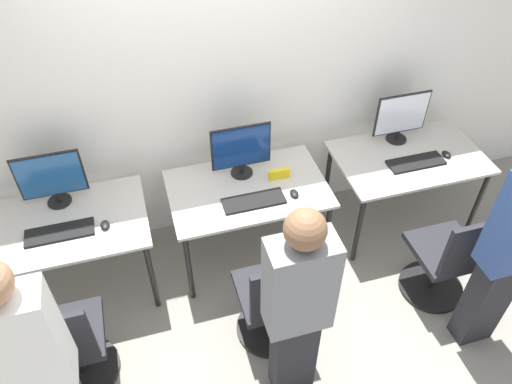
% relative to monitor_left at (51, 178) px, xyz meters
% --- Properties ---
extents(ground_plane, '(20.00, 20.00, 0.00)m').
position_rel_monitor_left_xyz_m(ground_plane, '(1.31, -0.59, -0.93)').
color(ground_plane, gray).
extents(wall_back, '(12.00, 0.05, 2.80)m').
position_rel_monitor_left_xyz_m(wall_back, '(1.31, 0.26, 0.47)').
color(wall_back, silver).
rests_on(wall_back, ground_plane).
extents(desk_left, '(1.15, 0.73, 0.71)m').
position_rel_monitor_left_xyz_m(desk_left, '(0.00, -0.22, -0.30)').
color(desk_left, '#BCB7AD').
rests_on(desk_left, ground_plane).
extents(monitor_left, '(0.44, 0.17, 0.42)m').
position_rel_monitor_left_xyz_m(monitor_left, '(0.00, 0.00, 0.00)').
color(monitor_left, black).
rests_on(monitor_left, desk_left).
extents(keyboard_left, '(0.44, 0.16, 0.02)m').
position_rel_monitor_left_xyz_m(keyboard_left, '(0.00, -0.31, -0.21)').
color(keyboard_left, black).
rests_on(keyboard_left, desk_left).
extents(mouse_left, '(0.06, 0.09, 0.03)m').
position_rel_monitor_left_xyz_m(mouse_left, '(0.29, -0.34, -0.21)').
color(mouse_left, black).
rests_on(mouse_left, desk_left).
extents(office_chair_left, '(0.48, 0.48, 0.91)m').
position_rel_monitor_left_xyz_m(office_chair_left, '(-0.03, -0.98, -0.56)').
color(office_chair_left, black).
rests_on(office_chair_left, ground_plane).
extents(person_left, '(0.36, 0.21, 1.63)m').
position_rel_monitor_left_xyz_m(person_left, '(-0.08, -1.35, -0.04)').
color(person_left, '#232328').
rests_on(person_left, ground_plane).
extents(desk_center, '(1.15, 0.73, 0.71)m').
position_rel_monitor_left_xyz_m(desk_center, '(1.31, -0.22, -0.30)').
color(desk_center, '#BCB7AD').
rests_on(desk_center, ground_plane).
extents(monitor_center, '(0.44, 0.17, 0.42)m').
position_rel_monitor_left_xyz_m(monitor_center, '(1.31, -0.06, 0.00)').
color(monitor_center, black).
rests_on(monitor_center, desk_center).
extents(keyboard_center, '(0.44, 0.16, 0.02)m').
position_rel_monitor_left_xyz_m(keyboard_center, '(1.31, -0.38, -0.21)').
color(keyboard_center, black).
rests_on(keyboard_center, desk_center).
extents(mouse_center, '(0.06, 0.09, 0.03)m').
position_rel_monitor_left_xyz_m(mouse_center, '(1.61, -0.40, -0.21)').
color(mouse_center, black).
rests_on(mouse_center, desk_center).
extents(office_chair_center, '(0.48, 0.48, 0.91)m').
position_rel_monitor_left_xyz_m(office_chair_center, '(1.27, -1.02, -0.56)').
color(office_chair_center, black).
rests_on(office_chair_center, ground_plane).
extents(person_center, '(0.36, 0.21, 1.58)m').
position_rel_monitor_left_xyz_m(person_center, '(1.28, -1.38, -0.07)').
color(person_center, '#232328').
rests_on(person_center, ground_plane).
extents(desk_right, '(1.15, 0.73, 0.71)m').
position_rel_monitor_left_xyz_m(desk_right, '(2.63, -0.22, -0.30)').
color(desk_right, '#BCB7AD').
rests_on(desk_right, ground_plane).
extents(monitor_right, '(0.44, 0.17, 0.42)m').
position_rel_monitor_left_xyz_m(monitor_right, '(2.63, -0.00, 0.00)').
color(monitor_right, black).
rests_on(monitor_right, desk_right).
extents(keyboard_right, '(0.44, 0.16, 0.02)m').
position_rel_monitor_left_xyz_m(keyboard_right, '(2.63, -0.32, -0.21)').
color(keyboard_right, black).
rests_on(keyboard_right, desk_right).
extents(mouse_right, '(0.06, 0.09, 0.03)m').
position_rel_monitor_left_xyz_m(mouse_right, '(2.90, -0.30, -0.21)').
color(mouse_right, black).
rests_on(mouse_right, desk_right).
extents(office_chair_right, '(0.48, 0.48, 0.91)m').
position_rel_monitor_left_xyz_m(office_chair_right, '(2.56, -1.02, -0.56)').
color(office_chair_right, black).
rests_on(office_chair_right, ground_plane).
extents(placard_center, '(0.16, 0.03, 0.08)m').
position_rel_monitor_left_xyz_m(placard_center, '(1.57, -0.19, -0.18)').
color(placard_center, yellow).
rests_on(placard_center, desk_center).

